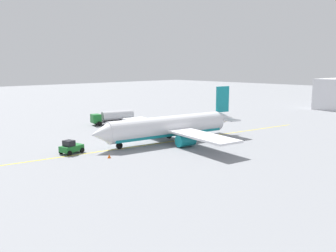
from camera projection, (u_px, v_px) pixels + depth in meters
ground_plane at (168, 142)px, 67.21m from camera, size 400.00×400.00×0.00m
airplane at (170, 127)px, 67.01m from camera, size 31.48×31.86×9.84m
fuel_tanker at (114, 117)px, 87.46m from camera, size 11.42×4.95×3.15m
pushback_tug at (71, 147)px, 58.39m from camera, size 3.93×2.93×2.20m
refueling_worker at (129, 127)px, 78.59m from camera, size 0.62×0.54×1.71m
safety_cone_nose at (109, 156)px, 55.59m from camera, size 0.54×0.54×0.60m
safety_cone_wingtip at (75, 144)px, 64.49m from camera, size 0.52×0.52×0.58m
taxi_line_marking at (168, 142)px, 67.21m from camera, size 69.17×11.84×0.01m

